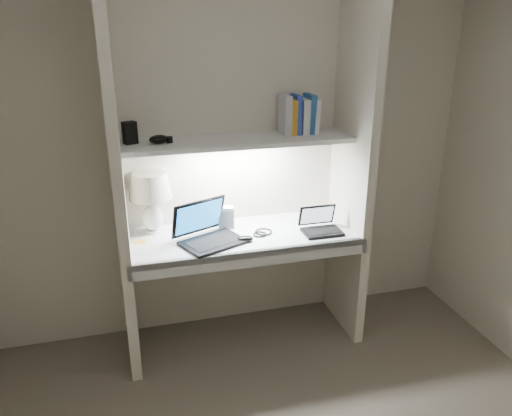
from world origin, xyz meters
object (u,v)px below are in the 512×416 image
object	(u,v)px
laptop_netbook	(320,226)
speaker	(226,217)
book_row	(298,115)
laptop_main	(208,232)
table_lamp	(150,193)

from	to	relation	value
laptop_netbook	speaker	world-z (taller)	laptop_netbook
book_row	speaker	bearing A→B (deg)	-177.73
laptop_main	book_row	xyz separation A→B (m)	(0.64, 0.20, 0.66)
speaker	book_row	distance (m)	0.80
laptop_netbook	laptop_main	bearing A→B (deg)	176.81
table_lamp	speaker	world-z (taller)	table_lamp
laptop_netbook	table_lamp	bearing A→B (deg)	165.82
laptop_main	book_row	bearing A→B (deg)	-6.40
laptop_netbook	speaker	size ratio (longest dim) A/B	1.70
book_row	laptop_main	bearing A→B (deg)	-162.85
speaker	table_lamp	bearing A→B (deg)	-174.62
laptop_main	laptop_netbook	distance (m)	0.72
table_lamp	speaker	bearing A→B (deg)	-5.40
table_lamp	laptop_main	world-z (taller)	table_lamp
speaker	laptop_main	bearing A→B (deg)	-119.98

